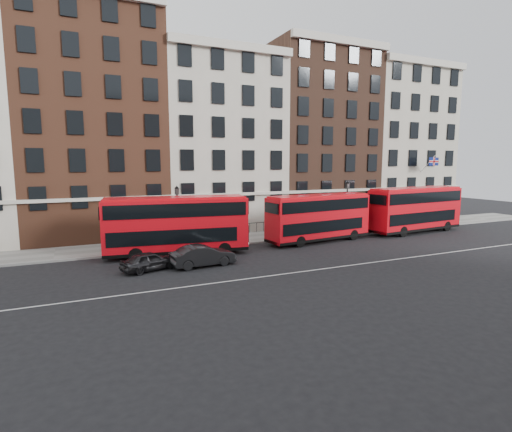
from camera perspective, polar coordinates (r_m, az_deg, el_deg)
name	(u,v)px	position (r m, az deg, el deg)	size (l,w,h in m)	color
ground	(298,264)	(29.83, 6.05, -6.78)	(120.00, 120.00, 0.00)	black
pavement	(244,238)	(39.00, -1.79, -3.17)	(80.00, 5.00, 0.15)	gray
kerb	(254,243)	(36.75, -0.28, -3.84)	(80.00, 0.30, 0.16)	gray
road_centre_line	(313,270)	(28.19, 8.13, -7.67)	(70.00, 0.12, 0.01)	white
building_terrace	(215,136)	(45.18, -5.88, 11.23)	(64.00, 11.95, 22.00)	beige
bus_b	(176,224)	(32.39, -11.36, -1.16)	(11.49, 4.16, 4.72)	red
bus_c	(319,217)	(37.72, 8.92, -0.09)	(10.78, 3.75, 4.44)	red
bus_d	(415,208)	(45.45, 21.81, 1.01)	(11.60, 3.77, 4.79)	red
car_rear	(149,261)	(28.68, -14.99, -6.22)	(1.58, 3.92, 1.34)	black
car_front	(203,256)	(29.07, -7.60, -5.63)	(1.63, 4.67, 1.54)	black
lamp_post_left	(177,214)	(34.59, -11.16, 0.32)	(0.44, 0.44, 5.33)	black
lamp_post_right	(347,204)	(42.79, 12.86, 1.68)	(0.44, 0.44, 5.33)	black
traffic_light	(451,205)	(52.58, 26.12, 1.48)	(0.25, 0.45, 3.27)	black
iron_railings	(235,229)	(40.91, -2.98, -1.85)	(6.60, 0.06, 1.00)	black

